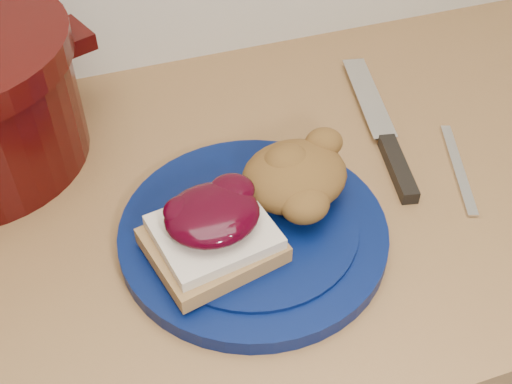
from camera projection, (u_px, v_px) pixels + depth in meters
name	position (u px, v px, depth m)	size (l,w,h in m)	color
plate	(253.00, 233.00, 0.70)	(0.29, 0.29, 0.02)	#04103D
sandwich	(213.00, 231.00, 0.64)	(0.14, 0.13, 0.06)	olive
stuffing_mound	(295.00, 176.00, 0.70)	(0.12, 0.10, 0.06)	brown
chef_knife	(389.00, 147.00, 0.80)	(0.08, 0.29, 0.02)	black
butter_knife	(458.00, 168.00, 0.78)	(0.16, 0.01, 0.00)	silver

